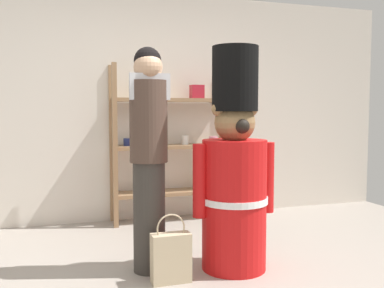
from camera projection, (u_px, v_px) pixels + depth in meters
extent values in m
cube|color=silver|center=(136.00, 107.00, 5.05)|extent=(6.40, 0.12, 2.60)
cube|color=#93704C|center=(115.00, 146.00, 4.64)|extent=(0.05, 0.05, 1.76)
cube|color=#93704C|center=(231.00, 143.00, 5.04)|extent=(0.05, 0.05, 1.76)
cube|color=#93704C|center=(112.00, 144.00, 4.93)|extent=(0.05, 0.05, 1.76)
cube|color=#93704C|center=(222.00, 141.00, 5.33)|extent=(0.05, 0.05, 1.76)
cube|color=#93704C|center=(172.00, 192.00, 5.03)|extent=(1.33, 0.30, 0.04)
cube|color=#93704C|center=(172.00, 147.00, 4.99)|extent=(1.33, 0.30, 0.04)
cube|color=#93704C|center=(172.00, 100.00, 4.95)|extent=(1.33, 0.30, 0.04)
cylinder|color=navy|center=(128.00, 142.00, 4.87)|extent=(0.10, 0.10, 0.08)
cylinder|color=black|center=(157.00, 141.00, 4.95)|extent=(0.10, 0.10, 0.10)
cylinder|color=white|center=(185.00, 140.00, 5.06)|extent=(0.08, 0.08, 0.10)
cylinder|color=pink|center=(213.00, 140.00, 5.13)|extent=(0.10, 0.10, 0.09)
cylinder|color=silver|center=(143.00, 182.00, 4.93)|extent=(0.07, 0.07, 0.22)
cylinder|color=#B27226|center=(200.00, 179.00, 5.12)|extent=(0.07, 0.07, 0.23)
cube|color=gold|center=(146.00, 92.00, 4.85)|extent=(0.12, 0.10, 0.13)
cube|color=#B21E2D|center=(197.00, 92.00, 5.03)|extent=(0.15, 0.12, 0.16)
cylinder|color=red|center=(234.00, 205.00, 3.45)|extent=(0.51, 0.51, 1.03)
cylinder|color=white|center=(234.00, 199.00, 3.45)|extent=(0.53, 0.53, 0.05)
sphere|color=olive|center=(235.00, 123.00, 3.40)|extent=(0.32, 0.32, 0.32)
sphere|color=olive|center=(219.00, 109.00, 3.35)|extent=(0.11, 0.11, 0.11)
sphere|color=olive|center=(251.00, 109.00, 3.44)|extent=(0.11, 0.11, 0.11)
cylinder|color=black|center=(235.00, 79.00, 3.38)|extent=(0.36, 0.36, 0.50)
cylinder|color=red|center=(200.00, 181.00, 3.35)|extent=(0.11, 0.11, 0.57)
cylinder|color=red|center=(267.00, 177.00, 3.52)|extent=(0.11, 0.11, 0.57)
sphere|color=black|center=(242.00, 126.00, 3.27)|extent=(0.11, 0.11, 0.11)
cylinder|color=#38332D|center=(149.00, 217.00, 3.40)|extent=(0.25, 0.25, 0.86)
cylinder|color=#4C382D|center=(149.00, 121.00, 3.35)|extent=(0.29, 0.29, 0.63)
sphere|color=tan|center=(148.00, 67.00, 3.31)|extent=(0.22, 0.22, 0.22)
cube|color=silver|center=(150.00, 87.00, 3.27)|extent=(0.31, 0.04, 0.20)
sphere|color=black|center=(148.00, 61.00, 3.33)|extent=(0.21, 0.21, 0.21)
cube|color=#C1AD89|center=(171.00, 258.00, 3.19)|extent=(0.29, 0.13, 0.36)
torus|color=#C1AD89|center=(171.00, 228.00, 3.18)|extent=(0.21, 0.01, 0.21)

